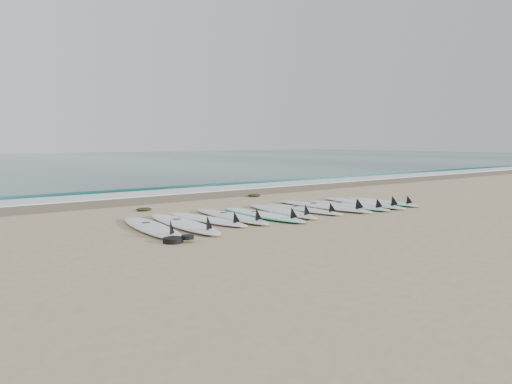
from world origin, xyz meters
TOP-DOWN VIEW (x-y plane):
  - ground at (0.00, 0.00)m, footprint 120.00×120.00m
  - wet_sand_band at (0.00, 4.10)m, footprint 120.00×1.80m
  - foam_band at (0.00, 5.50)m, footprint 120.00×1.40m
  - wave_crest at (0.00, 7.00)m, footprint 120.00×1.00m
  - surfboard_0 at (-3.18, -0.13)m, footprint 0.91×2.78m
  - surfboard_1 at (-2.53, -0.14)m, footprint 0.82×2.84m
  - surfboard_2 at (-1.88, 0.08)m, footprint 0.74×2.44m
  - surfboard_3 at (-1.29, 0.11)m, footprint 0.65×2.67m
  - surfboard_4 at (-0.63, -0.10)m, footprint 0.63×2.61m
  - surfboard_5 at (0.01, 0.04)m, footprint 0.91×2.68m
  - surfboard_6 at (0.63, 0.00)m, footprint 0.58×2.37m
  - surfboard_7 at (1.32, 0.03)m, footprint 0.79×2.86m
  - surfboard_8 at (1.94, -0.13)m, footprint 0.70×2.50m
  - surfboard_9 at (2.56, -0.11)m, footprint 0.77×2.76m
  - surfboard_10 at (3.19, -0.15)m, footprint 0.64×2.34m
  - seaweed_near at (-2.21, 2.28)m, footprint 0.37×0.28m
  - seaweed_far at (1.54, 3.06)m, footprint 0.39×0.31m
  - leash_coil at (-3.36, -1.34)m, footprint 0.46×0.36m

SIDE VIEW (x-z plane):
  - ground at x=0.00m, z-range 0.00..0.00m
  - wet_sand_band at x=0.00m, z-range 0.00..0.01m
  - foam_band at x=0.00m, z-range 0.00..0.04m
  - seaweed_near at x=-2.21m, z-range 0.00..0.07m
  - seaweed_far at x=1.54m, z-range 0.00..0.08m
  - surfboard_10 at x=3.19m, z-range -0.10..0.19m
  - surfboard_8 at x=1.94m, z-range -0.11..0.20m
  - leash_coil at x=-3.36m, z-range -0.01..0.10m
  - surfboard_4 at x=-0.63m, z-range -0.12..0.22m
  - wave_crest at x=0.00m, z-range 0.00..0.10m
  - surfboard_6 at x=0.63m, z-range -0.10..0.20m
  - surfboard_2 at x=-1.88m, z-range -0.10..0.21m
  - surfboard_5 at x=0.01m, z-range -0.11..0.23m
  - surfboard_3 at x=-1.29m, z-range -0.11..0.23m
  - surfboard_9 at x=2.56m, z-range -0.11..0.23m
  - surfboard_0 at x=-3.18m, z-range -0.11..0.24m
  - surfboard_1 at x=-2.53m, z-range -0.12..0.24m
  - surfboard_7 at x=1.32m, z-range -0.12..0.24m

